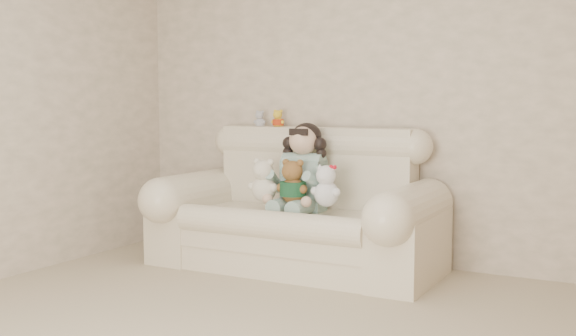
{
  "coord_description": "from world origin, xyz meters",
  "views": [
    {
      "loc": [
        1.71,
        -2.43,
        1.22
      ],
      "look_at": [
        -0.61,
        1.9,
        0.75
      ],
      "focal_mm": 43.14,
      "sensor_mm": 36.0,
      "label": 1
    }
  ],
  "objects_px": {
    "sofa": "(294,199)",
    "seated_child": "(304,166)",
    "cream_teddy": "(264,176)",
    "white_cat": "(327,181)",
    "brown_teddy": "(293,177)"
  },
  "relations": [
    {
      "from": "sofa",
      "to": "cream_teddy",
      "type": "height_order",
      "value": "sofa"
    },
    {
      "from": "sofa",
      "to": "white_cat",
      "type": "bearing_deg",
      "value": -19.94
    },
    {
      "from": "brown_teddy",
      "to": "white_cat",
      "type": "bearing_deg",
      "value": 26.38
    },
    {
      "from": "sofa",
      "to": "seated_child",
      "type": "bearing_deg",
      "value": 67.09
    },
    {
      "from": "brown_teddy",
      "to": "cream_teddy",
      "type": "bearing_deg",
      "value": -150.01
    },
    {
      "from": "brown_teddy",
      "to": "white_cat",
      "type": "relative_size",
      "value": 1.08
    },
    {
      "from": "sofa",
      "to": "white_cat",
      "type": "xyz_separation_m",
      "value": [
        0.31,
        -0.11,
        0.16
      ]
    },
    {
      "from": "brown_teddy",
      "to": "cream_teddy",
      "type": "height_order",
      "value": "brown_teddy"
    },
    {
      "from": "sofa",
      "to": "seated_child",
      "type": "xyz_separation_m",
      "value": [
        0.03,
        0.08,
        0.24
      ]
    },
    {
      "from": "white_cat",
      "to": "cream_teddy",
      "type": "relative_size",
      "value": 0.94
    },
    {
      "from": "sofa",
      "to": "white_cat",
      "type": "relative_size",
      "value": 6.05
    },
    {
      "from": "seated_child",
      "to": "cream_teddy",
      "type": "bearing_deg",
      "value": -135.3
    },
    {
      "from": "white_cat",
      "to": "cream_teddy",
      "type": "distance_m",
      "value": 0.49
    },
    {
      "from": "cream_teddy",
      "to": "white_cat",
      "type": "bearing_deg",
      "value": -2.2
    },
    {
      "from": "seated_child",
      "to": "brown_teddy",
      "type": "distance_m",
      "value": 0.21
    }
  ]
}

